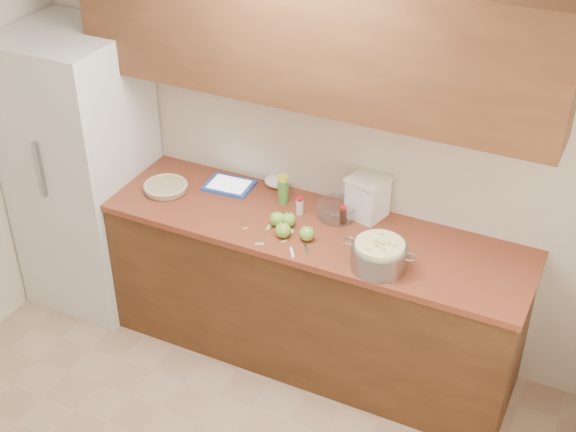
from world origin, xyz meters
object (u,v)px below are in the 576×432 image
at_px(colander, 379,255).
at_px(tablet, 229,185).
at_px(pie, 166,187).
at_px(flour_canister, 368,197).

height_order(colander, tablet, colander).
distance_m(pie, flour_canister, 1.20).
distance_m(pie, tablet, 0.37).
xyz_separation_m(colander, tablet, (-1.08, 0.36, -0.06)).
bearing_deg(tablet, colander, -22.12).
height_order(flour_canister, tablet, flour_canister).
relative_size(pie, flour_canister, 1.10).
height_order(pie, tablet, pie).
bearing_deg(pie, colander, -6.51).
bearing_deg(colander, flour_canister, 118.29).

